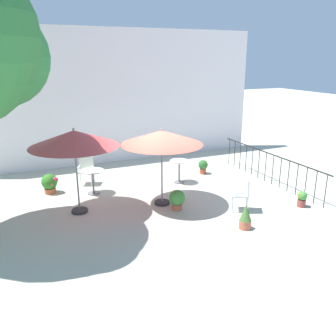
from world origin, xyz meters
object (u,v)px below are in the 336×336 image
(cafe_table_1, at_px, (93,178))
(potted_plant_1, at_px, (302,198))
(potted_plant_4, at_px, (50,183))
(potted_plant_3, at_px, (246,217))
(patio_umbrella_0, at_px, (74,139))
(potted_plant_0, at_px, (177,199))
(potted_plant_2, at_px, (203,166))
(patio_chair_1, at_px, (243,192))
(cafe_table_0, at_px, (179,168))
(patio_chair_0, at_px, (86,168))
(patio_umbrella_1, at_px, (162,138))

(cafe_table_1, bearing_deg, potted_plant_1, -33.60)
(potted_plant_1, distance_m, potted_plant_4, 7.54)
(potted_plant_3, relative_size, potted_plant_4, 1.03)
(patio_umbrella_0, bearing_deg, potted_plant_4, 106.76)
(potted_plant_0, distance_m, potted_plant_2, 3.38)
(patio_umbrella_0, height_order, potted_plant_1, patio_umbrella_0)
(cafe_table_1, distance_m, potted_plant_4, 1.37)
(patio_chair_1, bearing_deg, potted_plant_3, -122.11)
(cafe_table_0, height_order, potted_plant_0, cafe_table_0)
(potted_plant_1, bearing_deg, patio_chair_1, 165.00)
(patio_chair_0, distance_m, potted_plant_4, 1.31)
(potted_plant_0, xyz_separation_m, potted_plant_3, (1.04, -1.74, -0.00))
(patio_chair_1, bearing_deg, potted_plant_0, 153.55)
(patio_chair_1, distance_m, potted_plant_3, 1.12)
(patio_chair_0, distance_m, potted_plant_3, 5.72)
(patio_umbrella_1, bearing_deg, cafe_table_1, 134.87)
(patio_chair_0, relative_size, potted_plant_0, 1.56)
(potted_plant_1, xyz_separation_m, potted_plant_2, (-1.07, 3.79, 0.05))
(patio_chair_1, relative_size, potted_plant_0, 1.62)
(patio_chair_0, height_order, patio_chair_1, patio_chair_1)
(cafe_table_1, xyz_separation_m, potted_plant_1, (5.16, -3.43, -0.28))
(patio_chair_0, xyz_separation_m, potted_plant_1, (5.16, -4.45, -0.28))
(patio_umbrella_1, height_order, potted_plant_1, patio_umbrella_1)
(potted_plant_0, relative_size, potted_plant_4, 0.93)
(patio_umbrella_1, distance_m, patio_chair_1, 2.69)
(patio_umbrella_1, distance_m, potted_plant_0, 1.74)
(patio_chair_0, relative_size, potted_plant_2, 1.76)
(patio_chair_0, height_order, potted_plant_3, patio_chair_0)
(potted_plant_0, relative_size, potted_plant_2, 1.13)
(patio_chair_0, relative_size, potted_plant_4, 1.45)
(patio_umbrella_1, bearing_deg, potted_plant_4, 142.08)
(potted_plant_2, bearing_deg, potted_plant_0, -131.71)
(potted_plant_4, bearing_deg, patio_umbrella_0, -73.24)
(cafe_table_1, relative_size, patio_chair_0, 0.84)
(patio_umbrella_0, distance_m, patio_chair_1, 4.74)
(cafe_table_0, bearing_deg, potted_plant_2, 23.16)
(patio_chair_1, xyz_separation_m, potted_plant_4, (-4.69, 3.56, -0.20))
(patio_umbrella_1, relative_size, cafe_table_1, 3.02)
(patio_chair_1, distance_m, potted_plant_1, 1.77)
(potted_plant_1, height_order, potted_plant_4, potted_plant_4)
(patio_chair_0, relative_size, patio_chair_1, 0.96)
(patio_umbrella_0, relative_size, potted_plant_0, 4.05)
(cafe_table_0, distance_m, potted_plant_2, 1.34)
(patio_umbrella_1, bearing_deg, patio_chair_1, -36.08)
(potted_plant_3, bearing_deg, cafe_table_1, 126.42)
(patio_umbrella_1, relative_size, potted_plant_0, 3.96)
(patio_umbrella_0, bearing_deg, potted_plant_1, -20.58)
(patio_chair_1, bearing_deg, potted_plant_4, 142.79)
(patio_umbrella_1, xyz_separation_m, cafe_table_1, (-1.62, 1.63, -1.43))
(cafe_table_1, relative_size, patio_chair_1, 0.81)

